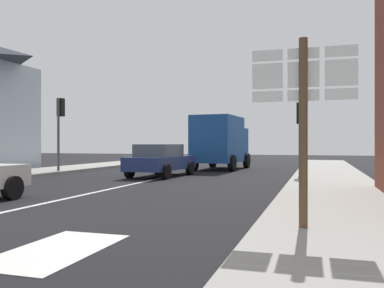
# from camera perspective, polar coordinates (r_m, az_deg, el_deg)

# --- Properties ---
(ground_plane) EXTENTS (80.00, 80.00, 0.00)m
(ground_plane) POSITION_cam_1_polar(r_m,az_deg,el_deg) (17.29, -5.17, -4.92)
(ground_plane) COLOR black
(sidewalk_right) EXTENTS (3.02, 44.00, 0.14)m
(sidewalk_right) POSITION_cam_1_polar(r_m,az_deg,el_deg) (14.02, 19.06, -5.79)
(sidewalk_right) COLOR gray
(sidewalk_right) RESTS_ON ground
(lane_centre_stripe) EXTENTS (0.16, 12.00, 0.01)m
(lane_centre_stripe) POSITION_cam_1_polar(r_m,az_deg,el_deg) (13.69, -11.56, -6.20)
(lane_centre_stripe) COLOR silver
(lane_centre_stripe) RESTS_ON ground
(lane_turn_arrow) EXTENTS (1.20, 2.20, 0.01)m
(lane_turn_arrow) POSITION_cam_1_polar(r_m,az_deg,el_deg) (6.24, -18.27, -13.75)
(lane_turn_arrow) COLOR silver
(lane_turn_arrow) RESTS_ON ground
(sedan_far) EXTENTS (2.23, 4.33, 1.47)m
(sedan_far) POSITION_cam_1_polar(r_m,az_deg,el_deg) (18.80, -4.37, -2.20)
(sedan_far) COLOR navy
(sedan_far) RESTS_ON ground
(delivery_truck) EXTENTS (2.75, 5.13, 3.05)m
(delivery_truck) POSITION_cam_1_polar(r_m,az_deg,el_deg) (23.98, 3.98, 0.41)
(delivery_truck) COLOR #19478C
(delivery_truck) RESTS_ON ground
(route_sign_post) EXTENTS (1.66, 0.14, 3.20)m
(route_sign_post) POSITION_cam_1_polar(r_m,az_deg,el_deg) (6.91, 15.17, 4.28)
(route_sign_post) COLOR brown
(route_sign_post) RESTS_ON ground
(traffic_light_near_left) EXTENTS (0.30, 0.49, 3.76)m
(traffic_light_near_left) POSITION_cam_1_polar(r_m,az_deg,el_deg) (21.56, -17.82, 3.47)
(traffic_light_near_left) COLOR #47474C
(traffic_light_near_left) RESTS_ON ground
(traffic_light_near_right) EXTENTS (0.30, 0.49, 3.25)m
(traffic_light_near_right) POSITION_cam_1_polar(r_m,az_deg,el_deg) (18.06, 14.76, 2.92)
(traffic_light_near_right) COLOR #47474C
(traffic_light_near_right) RESTS_ON ground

